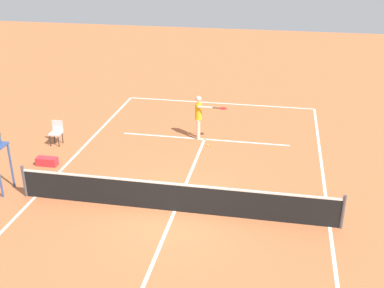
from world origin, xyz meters
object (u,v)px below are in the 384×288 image
at_px(tennis_ball, 208,145).
at_px(courtside_chair_mid, 56,131).
at_px(equipment_bag, 47,161).
at_px(player_serving, 200,113).

relative_size(tennis_ball, courtside_chair_mid, 0.07).
xyz_separation_m(courtside_chair_mid, equipment_bag, (-0.47, 1.86, -0.38)).
bearing_deg(player_serving, equipment_bag, -55.56).
xyz_separation_m(tennis_ball, equipment_bag, (5.46, 2.80, 0.12)).
bearing_deg(tennis_ball, player_serving, -55.84).
distance_m(tennis_ball, courtside_chair_mid, 6.02).
bearing_deg(equipment_bag, player_serving, -145.50).
xyz_separation_m(player_serving, equipment_bag, (5.01, 3.45, -0.94)).
distance_m(player_serving, tennis_ball, 1.32).
bearing_deg(equipment_bag, tennis_ball, -152.86).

